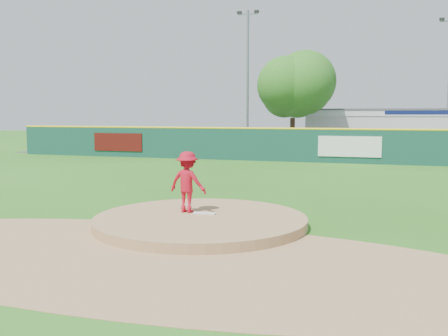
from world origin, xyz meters
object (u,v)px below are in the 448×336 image
(light_pole_left, at_px, (248,74))
(deciduous_tree, at_px, (293,91))
(playground_slide, at_px, (108,139))
(pool_building_grp, at_px, (403,129))
(pitcher, at_px, (188,182))
(van, at_px, (308,147))

(light_pole_left, bearing_deg, deciduous_tree, -26.57)
(playground_slide, xyz_separation_m, deciduous_tree, (14.75, 1.38, 3.71))
(pool_building_grp, relative_size, light_pole_left, 1.38)
(pitcher, distance_m, playground_slide, 28.31)
(van, relative_size, light_pole_left, 0.44)
(pool_building_grp, xyz_separation_m, playground_slide, (-22.75, -8.37, -0.82))
(pool_building_grp, bearing_deg, light_pole_left, -157.40)
(pool_building_grp, relative_size, deciduous_tree, 2.07)
(pool_building_grp, bearing_deg, deciduous_tree, -138.84)
(pitcher, bearing_deg, deciduous_tree, -78.46)
(van, xyz_separation_m, deciduous_tree, (-1.72, 3.96, 3.86))
(deciduous_tree, bearing_deg, pool_building_grp, 41.16)
(van, distance_m, light_pole_left, 9.84)
(pitcher, xyz_separation_m, light_pole_left, (-5.48, 26.58, 4.98))
(pool_building_grp, height_order, light_pole_left, light_pole_left)
(pool_building_grp, bearing_deg, pitcher, -101.67)
(deciduous_tree, height_order, light_pole_left, light_pole_left)
(van, bearing_deg, pool_building_grp, -42.47)
(pool_building_grp, distance_m, light_pole_left, 13.72)
(van, height_order, pool_building_grp, pool_building_grp)
(van, bearing_deg, pitcher, 166.67)
(pitcher, relative_size, light_pole_left, 0.15)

